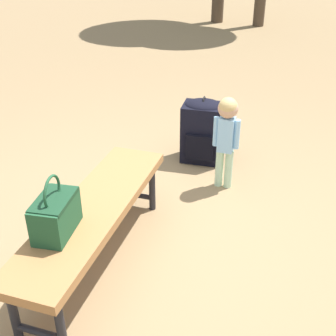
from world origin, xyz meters
name	(u,v)px	position (x,y,z in m)	size (l,w,h in m)	color
ground_plane	(161,229)	(0.00, 0.00, 0.00)	(40.00, 40.00, 0.00)	#8C704C
park_bench	(93,214)	(-0.53, 0.16, 0.39)	(1.65, 0.78, 0.45)	#9E6B3D
handbag	(55,214)	(-0.83, 0.16, 0.58)	(0.36, 0.28, 0.37)	#1E4C2D
child_standing	(227,129)	(0.79, -0.12, 0.53)	(0.16, 0.21, 0.80)	#B2D8B2
backpack_large	(203,129)	(1.12, 0.26, 0.31)	(0.40, 0.44, 0.63)	black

